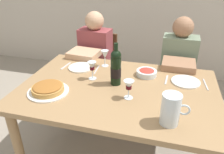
{
  "coord_description": "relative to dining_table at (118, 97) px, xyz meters",
  "views": [
    {
      "loc": [
        0.34,
        -1.43,
        1.62
      ],
      "look_at": [
        -0.05,
        0.01,
        0.84
      ],
      "focal_mm": 35.59,
      "sensor_mm": 36.0,
      "label": 1
    }
  ],
  "objects": [
    {
      "name": "dining_table",
      "position": [
        0.0,
        0.0,
        0.0
      ],
      "size": [
        1.5,
        1.0,
        0.76
      ],
      "color": "#9E7A51",
      "rests_on": "ground"
    },
    {
      "name": "wine_bottle",
      "position": [
        -0.03,
        0.05,
        0.23
      ],
      "size": [
        0.08,
        0.08,
        0.34
      ],
      "color": "black",
      "rests_on": "dining_table"
    },
    {
      "name": "water_pitcher",
      "position": [
        0.39,
        -0.33,
        0.18
      ],
      "size": [
        0.17,
        0.11,
        0.2
      ],
      "color": "silver",
      "rests_on": "dining_table"
    },
    {
      "name": "baked_tart",
      "position": [
        -0.48,
        -0.2,
        0.12
      ],
      "size": [
        0.3,
        0.3,
        0.06
      ],
      "color": "white",
      "rests_on": "dining_table"
    },
    {
      "name": "salad_bowl",
      "position": [
        0.19,
        0.26,
        0.12
      ],
      "size": [
        0.17,
        0.17,
        0.05
      ],
      "color": "silver",
      "rests_on": "dining_table"
    },
    {
      "name": "wine_glass_left_diner",
      "position": [
        -0.21,
        0.35,
        0.2
      ],
      "size": [
        0.07,
        0.07,
        0.15
      ],
      "color": "silver",
      "rests_on": "dining_table"
    },
    {
      "name": "wine_glass_right_diner",
      "position": [
        0.11,
        -0.13,
        0.19
      ],
      "size": [
        0.07,
        0.07,
        0.14
      ],
      "color": "silver",
      "rests_on": "dining_table"
    },
    {
      "name": "wine_glass_centre",
      "position": [
        -0.24,
        0.08,
        0.2
      ],
      "size": [
        0.07,
        0.07,
        0.15
      ],
      "color": "silver",
      "rests_on": "dining_table"
    },
    {
      "name": "dinner_plate_left_setting",
      "position": [
        0.5,
        0.22,
        0.1
      ],
      "size": [
        0.23,
        0.23,
        0.01
      ],
      "primitive_type": "cylinder",
      "color": "white",
      "rests_on": "dining_table"
    },
    {
      "name": "dinner_plate_right_setting",
      "position": [
        -0.41,
        0.25,
        0.1
      ],
      "size": [
        0.23,
        0.23,
        0.01
      ],
      "primitive_type": "cylinder",
      "color": "silver",
      "rests_on": "dining_table"
    },
    {
      "name": "fork_left_setting",
      "position": [
        0.35,
        0.22,
        0.09
      ],
      "size": [
        0.02,
        0.16,
        0.0
      ],
      "primitive_type": "cube",
      "rotation": [
        0.0,
        0.0,
        1.51
      ],
      "color": "silver",
      "rests_on": "dining_table"
    },
    {
      "name": "knife_left_setting",
      "position": [
        0.65,
        0.22,
        0.09
      ],
      "size": [
        0.03,
        0.18,
        0.0
      ],
      "primitive_type": "cube",
      "rotation": [
        0.0,
        0.0,
        1.67
      ],
      "color": "silver",
      "rests_on": "dining_table"
    },
    {
      "name": "knife_right_setting",
      "position": [
        -0.26,
        0.25,
        0.09
      ],
      "size": [
        0.02,
        0.18,
        0.0
      ],
      "primitive_type": "cube",
      "rotation": [
        0.0,
        0.0,
        1.64
      ],
      "color": "silver",
      "rests_on": "dining_table"
    },
    {
      "name": "spoon_right_setting",
      "position": [
        -0.56,
        0.25,
        0.09
      ],
      "size": [
        0.03,
        0.16,
        0.0
      ],
      "primitive_type": "cube",
      "rotation": [
        0.0,
        0.0,
        1.45
      ],
      "color": "silver",
      "rests_on": "dining_table"
    },
    {
      "name": "chair_left",
      "position": [
        -0.44,
        0.9,
        -0.17
      ],
      "size": [
        0.44,
        0.44,
        0.87
      ],
      "rotation": [
        0.0,
        0.0,
        3.05
      ],
      "color": "brown",
      "rests_on": "ground"
    },
    {
      "name": "diner_left",
      "position": [
        -0.46,
        0.67,
        -0.05
      ],
      "size": [
        0.37,
        0.53,
        1.16
      ],
      "rotation": [
        0.0,
        0.0,
        3.05
      ],
      "color": "#8E3D42",
      "rests_on": "ground"
    },
    {
      "name": "chair_right",
      "position": [
        0.45,
        0.89,
        -0.17
      ],
      "size": [
        0.41,
        0.41,
        0.87
      ],
      "rotation": [
        0.0,
        0.0,
        3.12
      ],
      "color": "brown",
      "rests_on": "ground"
    },
    {
      "name": "diner_right",
      "position": [
        0.45,
        0.65,
        -0.05
      ],
      "size": [
        0.34,
        0.51,
        1.16
      ],
      "rotation": [
        0.0,
        0.0,
        3.12
      ],
      "color": "gray",
      "rests_on": "ground"
    }
  ]
}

